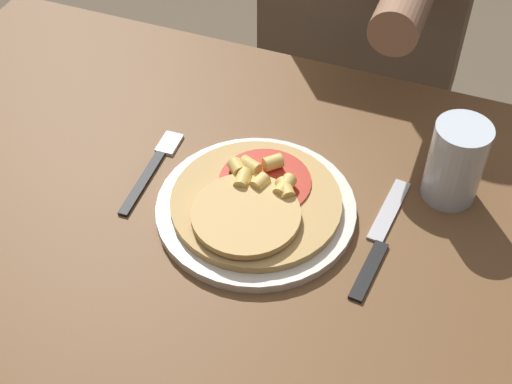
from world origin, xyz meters
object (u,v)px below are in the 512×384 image
dining_table (265,274)px  plate (256,209)px  fork (154,166)px  pizza (255,202)px  knife (380,239)px  drinking_glass (456,162)px

dining_table → plate: 0.12m
plate → dining_table: bearing=-38.0°
dining_table → fork: (-0.19, 0.04, 0.11)m
fork → pizza: bearing=-11.0°
fork → knife: 0.34m
knife → drinking_glass: bearing=60.0°
pizza → plate: bearing=88.6°
fork → drinking_glass: size_ratio=1.46×
fork → drinking_glass: bearing=13.8°
dining_table → plate: size_ratio=4.73×
dining_table → drinking_glass: size_ratio=10.63×
plate → knife: plate is taller
drinking_glass → dining_table: bearing=-146.6°
dining_table → drinking_glass: (0.22, 0.14, 0.17)m
plate → knife: bearing=4.0°
fork → drinking_glass: drinking_glass is taller
knife → drinking_glass: drinking_glass is taller
knife → plate: bearing=-176.0°
drinking_glass → knife: bearing=-120.0°
fork → drinking_glass: 0.42m
plate → drinking_glass: 0.27m
pizza → fork: 0.17m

